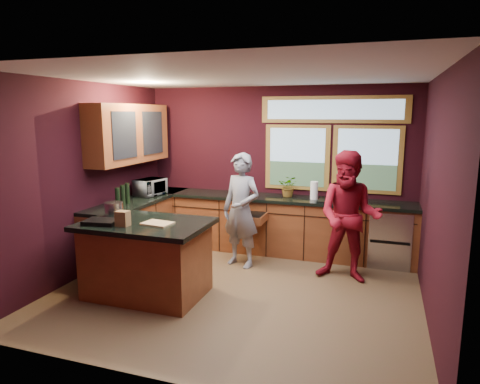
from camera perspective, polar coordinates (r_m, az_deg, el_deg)
The scene contains 14 objects.
floor at distance 5.68m, azimuth -0.33°, elevation -13.02°, with size 4.50×4.50×0.00m, color brown.
room_shell at distance 5.75m, azimuth -4.95°, elevation 5.80°, with size 4.52×4.02×2.71m.
back_counter at distance 7.02m, azimuth 5.74°, elevation -4.43°, with size 4.50×0.64×0.93m.
left_counter at distance 7.06m, azimuth -13.19°, elevation -4.56°, with size 0.64×2.30×0.93m.
island at distance 5.53m, azimuth -12.33°, elevation -8.60°, with size 1.55×1.05×0.95m.
person_grey at distance 6.32m, azimuth 0.16°, elevation -2.45°, with size 0.62×0.41×1.70m, color slate.
person_red at distance 5.93m, azimuth 14.37°, elevation -3.24°, with size 0.87×0.67×1.78m, color maroon.
microwave at distance 7.18m, azimuth -11.89°, elevation 0.64°, with size 0.49×0.33×0.27m, color #999999.
potted_plant at distance 6.92m, azimuth 6.52°, elevation 0.74°, with size 0.31×0.27×0.34m, color #999999.
paper_towel at distance 6.81m, azimuth 9.85°, elevation 0.21°, with size 0.12×0.12×0.28m, color white.
cutting_board at distance 5.25m, azimuth -10.93°, elevation -4.13°, with size 0.35×0.25×0.02m, color tan.
stock_pot at distance 5.80m, azimuth -16.45°, elevation -2.20°, with size 0.24×0.24×0.18m, color #AFAFB4.
paper_bag at distance 5.25m, azimuth -15.37°, elevation -3.43°, with size 0.15×0.12×0.18m, color brown.
black_tray at distance 5.44m, azimuth -17.97°, elevation -3.80°, with size 0.40×0.28×0.05m, color black.
Camera 1 is at (1.70, -4.92, 2.26)m, focal length 32.00 mm.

